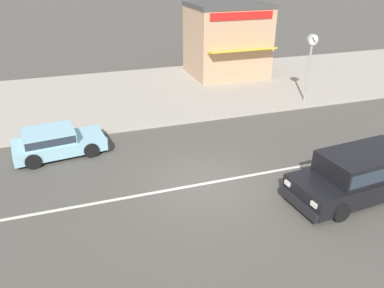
% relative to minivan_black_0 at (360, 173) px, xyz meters
% --- Properties ---
extents(ground_plane, '(160.00, 160.00, 0.00)m').
position_rel_minivan_black_0_xyz_m(ground_plane, '(-4.51, 2.23, -0.84)').
color(ground_plane, '#544F47').
extents(lane_centre_stripe, '(50.40, 0.14, 0.01)m').
position_rel_minivan_black_0_xyz_m(lane_centre_stripe, '(-4.51, 2.23, -0.84)').
color(lane_centre_stripe, silver).
rests_on(lane_centre_stripe, ground).
extents(kerb_strip, '(68.00, 10.00, 0.15)m').
position_rel_minivan_black_0_xyz_m(kerb_strip, '(-4.51, 12.54, -0.77)').
color(kerb_strip, '#ADA393').
rests_on(kerb_strip, ground).
extents(minivan_black_0, '(4.70, 2.22, 1.56)m').
position_rel_minivan_black_0_xyz_m(minivan_black_0, '(0.00, 0.00, 0.00)').
color(minivan_black_0, black).
rests_on(minivan_black_0, ground).
extents(hatchback_pale_blue_2, '(3.77, 2.15, 1.10)m').
position_rel_minivan_black_0_xyz_m(hatchback_pale_blue_2, '(-9.42, 6.18, -0.26)').
color(hatchback_pale_blue_2, '#93C6D6').
rests_on(hatchback_pale_blue_2, ground).
extents(street_clock, '(0.57, 0.22, 3.55)m').
position_rel_minivan_black_0_xyz_m(street_clock, '(3.49, 8.30, 1.87)').
color(street_clock, '#9E9EA3').
rests_on(street_clock, kerb_strip).
extents(shopfront_corner_warung, '(4.79, 4.97, 4.53)m').
position_rel_minivan_black_0_xyz_m(shopfront_corner_warung, '(1.49, 14.62, 1.57)').
color(shopfront_corner_warung, tan).
rests_on(shopfront_corner_warung, kerb_strip).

